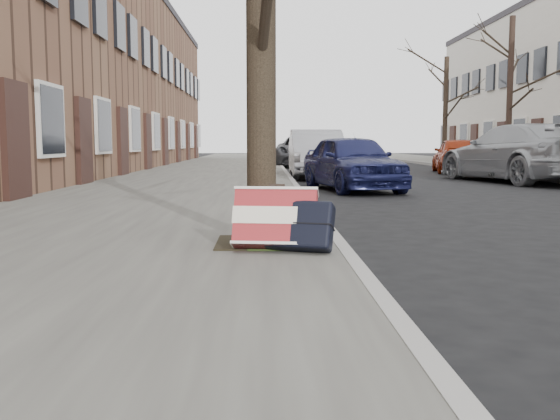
{
  "coord_description": "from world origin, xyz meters",
  "views": [
    {
      "loc": [
        -1.98,
        -4.64,
        1.07
      ],
      "look_at": [
        -1.84,
        0.8,
        0.48
      ],
      "focal_mm": 40.0,
      "sensor_mm": 36.0,
      "label": 1
    }
  ],
  "objects_px": {
    "suitcase_red": "(276,219)",
    "car_near_front": "(352,162)",
    "car_near_mid": "(316,154)",
    "suitcase_navy": "(299,225)"
  },
  "relations": [
    {
      "from": "car_near_front",
      "to": "car_near_mid",
      "type": "bearing_deg",
      "value": 82.3
    },
    {
      "from": "suitcase_red",
      "to": "suitcase_navy",
      "type": "distance_m",
      "value": 0.22
    },
    {
      "from": "suitcase_red",
      "to": "car_near_front",
      "type": "relative_size",
      "value": 0.19
    },
    {
      "from": "suitcase_red",
      "to": "suitcase_navy",
      "type": "bearing_deg",
      "value": -10.77
    },
    {
      "from": "suitcase_navy",
      "to": "car_near_front",
      "type": "bearing_deg",
      "value": 96.91
    },
    {
      "from": "suitcase_navy",
      "to": "car_near_front",
      "type": "xyz_separation_m",
      "value": [
        1.67,
        8.54,
        0.28
      ]
    },
    {
      "from": "suitcase_navy",
      "to": "car_near_mid",
      "type": "distance_m",
      "value": 13.82
    },
    {
      "from": "suitcase_red",
      "to": "suitcase_navy",
      "type": "xyz_separation_m",
      "value": [
        0.2,
        -0.07,
        -0.05
      ]
    },
    {
      "from": "car_near_front",
      "to": "suitcase_red",
      "type": "bearing_deg",
      "value": -114.16
    },
    {
      "from": "suitcase_red",
      "to": "car_near_mid",
      "type": "bearing_deg",
      "value": 91.69
    }
  ]
}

